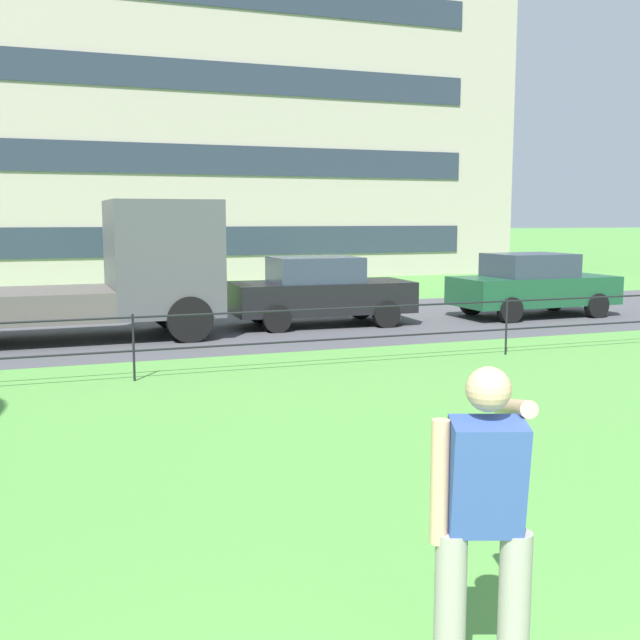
{
  "coord_description": "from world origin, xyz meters",
  "views": [
    {
      "loc": [
        -1.3,
        -1.1,
        2.41
      ],
      "look_at": [
        1.39,
        6.23,
        1.37
      ],
      "focal_mm": 43.5,
      "sensor_mm": 36.0,
      "label": 1
    }
  ],
  "objects_px": {
    "apartment_building_background": "(95,95)",
    "person_thrower": "(484,522)",
    "car_dark_green_left": "(533,285)",
    "flatbed_truck_right": "(88,278)",
    "car_black_far_right": "(320,291)"
  },
  "relations": [
    {
      "from": "person_thrower",
      "to": "flatbed_truck_right",
      "type": "distance_m",
      "value": 12.78
    },
    {
      "from": "flatbed_truck_right",
      "to": "car_black_far_right",
      "type": "height_order",
      "value": "flatbed_truck_right"
    },
    {
      "from": "flatbed_truck_right",
      "to": "apartment_building_background",
      "type": "bearing_deg",
      "value": 84.9
    },
    {
      "from": "car_black_far_right",
      "to": "apartment_building_background",
      "type": "distance_m",
      "value": 21.76
    },
    {
      "from": "person_thrower",
      "to": "flatbed_truck_right",
      "type": "height_order",
      "value": "flatbed_truck_right"
    },
    {
      "from": "car_black_far_right",
      "to": "car_dark_green_left",
      "type": "height_order",
      "value": "same"
    },
    {
      "from": "apartment_building_background",
      "to": "person_thrower",
      "type": "bearing_deg",
      "value": -91.33
    },
    {
      "from": "car_black_far_right",
      "to": "apartment_building_background",
      "type": "xyz_separation_m",
      "value": [
        -3.14,
        20.36,
        6.99
      ]
    },
    {
      "from": "apartment_building_background",
      "to": "car_dark_green_left",
      "type": "bearing_deg",
      "value": -67.5
    },
    {
      "from": "flatbed_truck_right",
      "to": "car_dark_green_left",
      "type": "relative_size",
      "value": 1.81
    },
    {
      "from": "person_thrower",
      "to": "flatbed_truck_right",
      "type": "relative_size",
      "value": 0.23
    },
    {
      "from": "flatbed_truck_right",
      "to": "car_dark_green_left",
      "type": "distance_m",
      "value": 10.42
    },
    {
      "from": "car_black_far_right",
      "to": "car_dark_green_left",
      "type": "distance_m",
      "value": 5.43
    },
    {
      "from": "car_dark_green_left",
      "to": "car_black_far_right",
      "type": "bearing_deg",
      "value": 176.74
    },
    {
      "from": "car_black_far_right",
      "to": "car_dark_green_left",
      "type": "bearing_deg",
      "value": -3.26
    }
  ]
}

